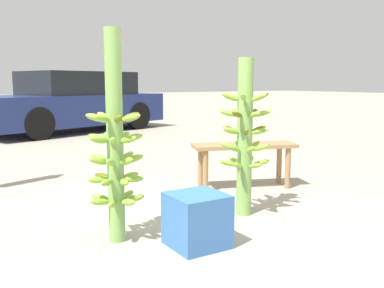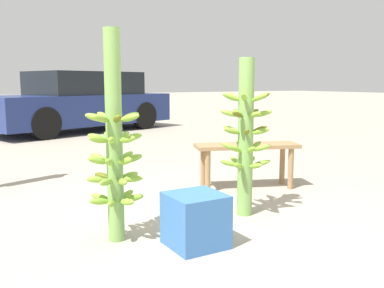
% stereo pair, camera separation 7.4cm
% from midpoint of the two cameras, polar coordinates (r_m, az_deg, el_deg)
% --- Properties ---
extents(ground_plane, '(80.00, 80.00, 0.00)m').
position_cam_midpoint_polar(ground_plane, '(3.48, 0.44, -11.28)').
color(ground_plane, '#A89E8C').
extents(banana_stalk_left, '(0.42, 0.42, 1.54)m').
position_cam_midpoint_polar(banana_stalk_left, '(3.13, -9.65, -0.15)').
color(banana_stalk_left, '#7AA851').
rests_on(banana_stalk_left, ground_plane).
extents(banana_stalk_center, '(0.46, 0.46, 1.37)m').
position_cam_midpoint_polar(banana_stalk_center, '(3.73, 7.72, 1.08)').
color(banana_stalk_center, '#7AA851').
rests_on(banana_stalk_center, ground_plane).
extents(market_bench, '(1.18, 0.72, 0.49)m').
position_cam_midpoint_polar(market_bench, '(4.73, 7.76, -1.10)').
color(market_bench, '#99754C').
rests_on(market_bench, ground_plane).
extents(parked_car, '(4.68, 3.00, 1.41)m').
position_cam_midpoint_polar(parked_car, '(10.54, -14.42, 5.39)').
color(parked_car, navy).
rests_on(parked_car, ground_plane).
extents(produce_crate, '(0.38, 0.38, 0.38)m').
position_cam_midpoint_polar(produce_crate, '(3.09, 1.17, -10.09)').
color(produce_crate, '#386BB2').
rests_on(produce_crate, ground_plane).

